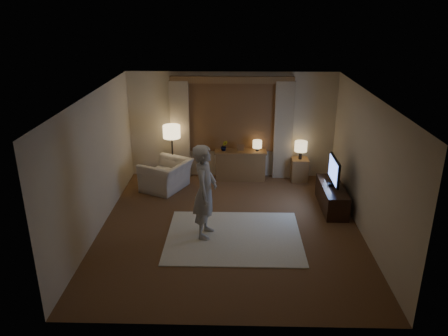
{
  "coord_description": "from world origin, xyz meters",
  "views": [
    {
      "loc": [
        0.09,
        -7.53,
        4.13
      ],
      "look_at": [
        -0.13,
        0.6,
        1.01
      ],
      "focal_mm": 35.0,
      "sensor_mm": 36.0,
      "label": 1
    }
  ],
  "objects_px": {
    "side_table": "(299,170)",
    "sideboard": "(240,166)",
    "tv_stand": "(332,197)",
    "armchair": "(166,175)",
    "person": "(205,191)"
  },
  "relations": [
    {
      "from": "armchair",
      "to": "person",
      "type": "distance_m",
      "value": 2.48
    },
    {
      "from": "armchair",
      "to": "tv_stand",
      "type": "relative_size",
      "value": 0.75
    },
    {
      "from": "sideboard",
      "to": "tv_stand",
      "type": "xyz_separation_m",
      "value": [
        1.93,
        -1.55,
        -0.1
      ]
    },
    {
      "from": "side_table",
      "to": "armchair",
      "type": "bearing_deg",
      "value": -169.35
    },
    {
      "from": "armchair",
      "to": "side_table",
      "type": "bearing_deg",
      "value": 126.46
    },
    {
      "from": "sideboard",
      "to": "armchair",
      "type": "xyz_separation_m",
      "value": [
        -1.73,
        -0.65,
        -0.01
      ]
    },
    {
      "from": "side_table",
      "to": "person",
      "type": "xyz_separation_m",
      "value": [
        -2.11,
        -2.76,
        0.63
      ]
    },
    {
      "from": "side_table",
      "to": "sideboard",
      "type": "bearing_deg",
      "value": 178.01
    },
    {
      "from": "sideboard",
      "to": "armchair",
      "type": "height_order",
      "value": "sideboard"
    },
    {
      "from": "tv_stand",
      "to": "person",
      "type": "bearing_deg",
      "value": -154.04
    },
    {
      "from": "armchair",
      "to": "person",
      "type": "xyz_separation_m",
      "value": [
        1.06,
        -2.17,
        0.57
      ]
    },
    {
      "from": "armchair",
      "to": "sideboard",
      "type": "bearing_deg",
      "value": 136.28
    },
    {
      "from": "sideboard",
      "to": "side_table",
      "type": "relative_size",
      "value": 2.14
    },
    {
      "from": "tv_stand",
      "to": "person",
      "type": "height_order",
      "value": "person"
    },
    {
      "from": "armchair",
      "to": "person",
      "type": "height_order",
      "value": "person"
    }
  ]
}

